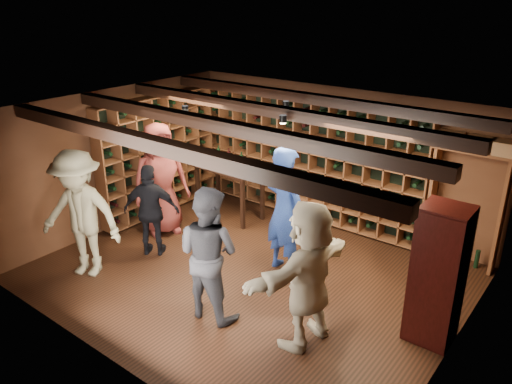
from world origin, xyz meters
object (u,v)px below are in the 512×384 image
Objects in this scene: display_cabinet at (437,278)px; guest_khaki at (80,214)px; tasting_table at (229,173)px; man_grey_suit at (208,253)px; guest_beige at (308,275)px; guest_woman_black at (152,211)px; guest_red_floral at (160,179)px; man_blue_shirt at (285,210)px.

display_cabinet is 4.99m from guest_khaki.
tasting_table is (0.35, 2.95, -0.13)m from guest_khaki.
man_grey_suit is 0.97× the size of guest_beige.
guest_khaki is (-2.19, -0.39, 0.08)m from man_grey_suit.
guest_woman_black is 0.82× the size of guest_beige.
man_grey_suit is at bearing -68.66° from guest_beige.
guest_red_floral is at bearing -33.61° from man_grey_suit.
man_blue_shirt reaches higher than guest_khaki.
guest_khaki is at bearing -160.32° from display_cabinet.
man_blue_shirt is at bearing -23.50° from tasting_table.
tasting_table is at bearing -122.84° from guest_woman_black.
man_blue_shirt is at bearing -127.80° from guest_beige.
guest_beige reaches higher than man_grey_suit.
guest_woman_black is 1.12m from guest_khaki.
man_blue_shirt reaches higher than guest_woman_black.
guest_red_floral is at bearing -96.99° from guest_beige.
display_cabinet is 2.38m from man_blue_shirt.
man_blue_shirt is 2.24m from tasting_table.
display_cabinet is at bearing -175.21° from man_blue_shirt.
tasting_table is at bearing -16.92° from man_blue_shirt.
display_cabinet is at bearing 155.41° from guest_woman_black.
man_blue_shirt is 1.02× the size of guest_khaki.
display_cabinet reaches higher than guest_woman_black.
guest_woman_black is at bearing -87.79° from guest_beige.
man_blue_shirt reaches higher than man_grey_suit.
man_blue_shirt is at bearing -59.70° from guest_red_floral.
man_grey_suit is 1.18× the size of guest_woman_black.
man_blue_shirt is 1.70m from guest_beige.
guest_woman_black is 1.15× the size of tasting_table.
guest_red_floral is 3.79m from guest_beige.
guest_woman_black is 3.18m from guest_beige.
guest_beige reaches higher than guest_woman_black.
guest_beige is (3.16, -0.35, 0.16)m from guest_woman_black.
guest_khaki reaches higher than guest_woman_black.
display_cabinet is 1.55m from guest_beige.
man_blue_shirt is 1.01× the size of guest_red_floral.
man_grey_suit is at bearing -152.78° from display_cabinet.
man_grey_suit is 1.35× the size of tasting_table.
man_grey_suit is 0.91× the size of guest_red_floral.
guest_red_floral is (-2.34, 1.31, 0.09)m from man_grey_suit.
guest_woman_black is at bearing -171.60° from display_cabinet.
guest_beige is (-1.19, -0.99, 0.08)m from display_cabinet.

